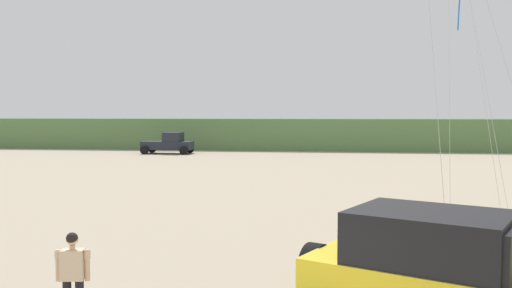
# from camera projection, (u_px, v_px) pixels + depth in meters

# --- Properties ---
(dune_ridge) EXTENTS (90.00, 7.66, 3.16)m
(dune_ridge) POSITION_uv_depth(u_px,v_px,m) (278.00, 134.00, 57.19)
(dune_ridge) COLOR #567A47
(dune_ridge) RESTS_ON ground_plane
(jeep) EXTENTS (5.00, 4.00, 2.26)m
(jeep) POSITION_uv_depth(u_px,v_px,m) (448.00, 282.00, 8.24)
(jeep) COLOR yellow
(jeep) RESTS_ON ground_plane
(person_watching) EXTENTS (0.62, 0.36, 1.67)m
(person_watching) POSITION_uv_depth(u_px,v_px,m) (73.00, 273.00, 9.60)
(person_watching) COLOR #DBB28E
(person_watching) RESTS_ON ground_plane
(distant_pickup) EXTENTS (4.63, 2.42, 1.98)m
(distant_pickup) POSITION_uv_depth(u_px,v_px,m) (169.00, 144.00, 50.06)
(distant_pickup) COLOR #1E232D
(distant_pickup) RESTS_ON ground_plane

